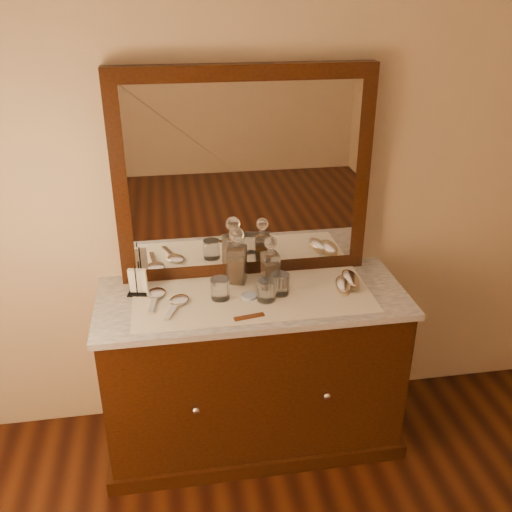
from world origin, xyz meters
name	(u,v)px	position (x,y,z in m)	size (l,w,h in m)	color
dresser_cabinet	(253,372)	(0.00, 1.96, 0.41)	(1.40, 0.55, 0.82)	black
dresser_plinth	(253,428)	(0.00, 1.96, 0.04)	(1.46, 0.59, 0.08)	black
knob_left	(196,410)	(-0.30, 1.67, 0.45)	(0.04, 0.04, 0.04)	silver
knob_right	(327,396)	(0.30, 1.67, 0.45)	(0.04, 0.04, 0.04)	silver
marble_top	(253,298)	(0.00, 1.96, 0.83)	(1.44, 0.59, 0.03)	white
mirror_frame	(244,176)	(0.00, 2.20, 1.35)	(1.20, 0.08, 1.00)	black
mirror_glass	(245,178)	(0.00, 2.17, 1.35)	(1.06, 0.01, 0.86)	white
lace_runner	(253,297)	(0.00, 1.94, 0.85)	(1.10, 0.45, 0.00)	beige
pin_dish	(249,296)	(-0.02, 1.93, 0.86)	(0.07, 0.07, 0.01)	white
comb	(249,317)	(-0.05, 1.76, 0.86)	(0.14, 0.03, 0.01)	brown
napkin_rack	(138,283)	(-0.52, 2.05, 0.91)	(0.11, 0.08, 0.15)	black
decanter_left	(237,261)	(-0.05, 2.09, 0.96)	(0.11, 0.11, 0.28)	brown
decanter_right	(270,266)	(0.10, 2.04, 0.95)	(0.09, 0.09, 0.25)	brown
brush_near	(343,285)	(0.43, 1.93, 0.88)	(0.10, 0.17, 0.04)	tan
brush_far	(350,280)	(0.48, 1.98, 0.88)	(0.08, 0.18, 0.05)	tan
hand_mirror_outer	(156,295)	(-0.44, 2.00, 0.86)	(0.10, 0.23, 0.02)	silver
hand_mirror_inner	(178,302)	(-0.35, 1.92, 0.86)	(0.13, 0.23, 0.02)	silver
tumblers	(256,288)	(0.01, 1.93, 0.90)	(0.37, 0.14, 0.10)	white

